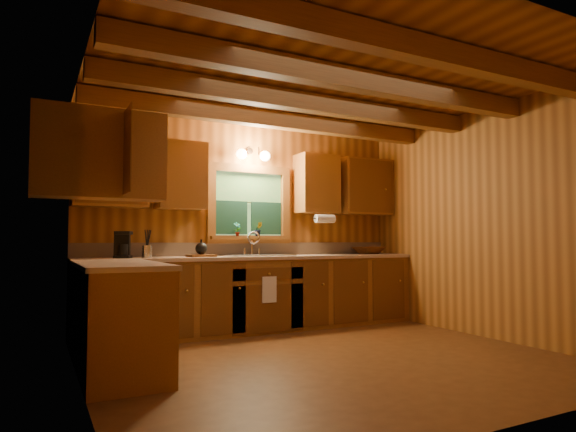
{
  "coord_description": "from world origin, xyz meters",
  "views": [
    {
      "loc": [
        -2.44,
        -3.88,
        1.08
      ],
      "look_at": [
        0.0,
        0.8,
        1.35
      ],
      "focal_mm": 30.59,
      "sensor_mm": 36.0,
      "label": 1
    }
  ],
  "objects_px": {
    "sink": "(258,259)",
    "cutting_board": "(201,256)",
    "wicker_basket": "(369,250)",
    "coffee_maker": "(123,245)"
  },
  "relations": [
    {
      "from": "sink",
      "to": "cutting_board",
      "type": "height_order",
      "value": "sink"
    },
    {
      "from": "sink",
      "to": "cutting_board",
      "type": "bearing_deg",
      "value": -175.6
    },
    {
      "from": "sink",
      "to": "wicker_basket",
      "type": "height_order",
      "value": "sink"
    },
    {
      "from": "sink",
      "to": "cutting_board",
      "type": "xyz_separation_m",
      "value": [
        -0.73,
        -0.06,
        0.06
      ]
    },
    {
      "from": "sink",
      "to": "wicker_basket",
      "type": "distance_m",
      "value": 1.7
    },
    {
      "from": "coffee_maker",
      "to": "cutting_board",
      "type": "relative_size",
      "value": 0.95
    },
    {
      "from": "cutting_board",
      "to": "coffee_maker",
      "type": "bearing_deg",
      "value": 174.36
    },
    {
      "from": "sink",
      "to": "coffee_maker",
      "type": "xyz_separation_m",
      "value": [
        -1.59,
        -0.04,
        0.18
      ]
    },
    {
      "from": "cutting_board",
      "to": "sink",
      "type": "bearing_deg",
      "value": -0.19
    },
    {
      "from": "coffee_maker",
      "to": "cutting_board",
      "type": "xyz_separation_m",
      "value": [
        0.86,
        -0.02,
        -0.13
      ]
    }
  ]
}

